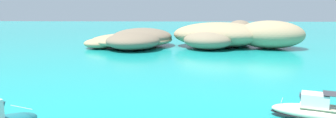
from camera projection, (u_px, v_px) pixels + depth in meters
islet_large at (231, 35)px, 65.38m from camera, size 28.75×22.21×5.72m
islet_small at (135, 39)px, 65.62m from camera, size 24.43×24.33×3.94m
motorboat_cream at (319, 111)px, 22.02m from camera, size 6.90×4.37×2.09m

